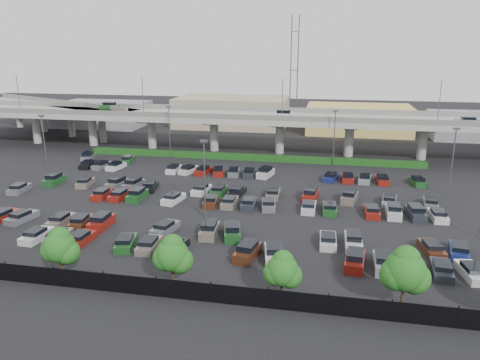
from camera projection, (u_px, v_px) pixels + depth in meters
The scene contains 10 objects.
ground at pixel (220, 199), 68.23m from camera, with size 280.00×280.00×0.00m, color black.
overpass at pixel (255, 119), 96.53m from camera, with size 150.00×13.00×15.80m.
on_ramp at pixel (58, 107), 116.72m from camera, with size 50.93×30.13×8.80m.
hedge at pixel (250, 157), 91.66m from camera, with size 66.00×1.60×1.10m, color #163B11.
fence at pixel (145, 286), 41.59m from camera, with size 70.00×0.10×2.00m.
tree_row at pixel (158, 253), 42.12m from camera, with size 65.07×3.66×5.94m.
parked_cars at pixel (209, 203), 64.75m from camera, with size 63.12×41.68×1.67m.
light_poles at pixel (196, 153), 69.18m from camera, with size 66.90×48.38×10.30m.
distant_buildings at pixel (321, 116), 123.17m from camera, with size 138.00×24.00×9.00m.
comm_tower at pixel (294, 68), 132.98m from camera, with size 2.40×2.40×30.00m.
Camera 1 is at (15.53, -63.02, 21.43)m, focal length 35.00 mm.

